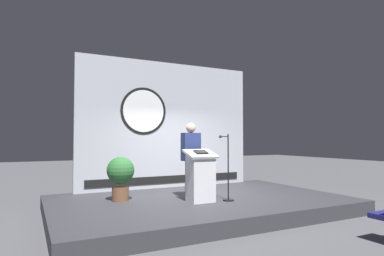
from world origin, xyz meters
The scene contains 7 objects.
ground_plane centered at (0.00, 0.00, 0.00)m, with size 40.00×40.00×0.00m, color #4C4C51.
stage_platform centered at (0.00, 0.00, 0.15)m, with size 6.40×4.00×0.30m, color #333338.
banner_display centered at (-0.02, 1.85, 2.02)m, with size 4.99×0.12×3.45m.
podium centered at (-0.21, -0.42, 0.83)m, with size 0.64×0.49×1.11m.
speaker_person centered at (-0.20, 0.06, 1.16)m, with size 0.40×0.26×1.69m.
microphone_stand centered at (0.39, -0.52, 0.79)m, with size 0.24×0.47×1.43m.
potted_plant centered at (-1.69, 0.46, 0.87)m, with size 0.59×0.59×0.94m.
Camera 1 is at (-3.49, -6.47, 1.62)m, focal length 30.32 mm.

